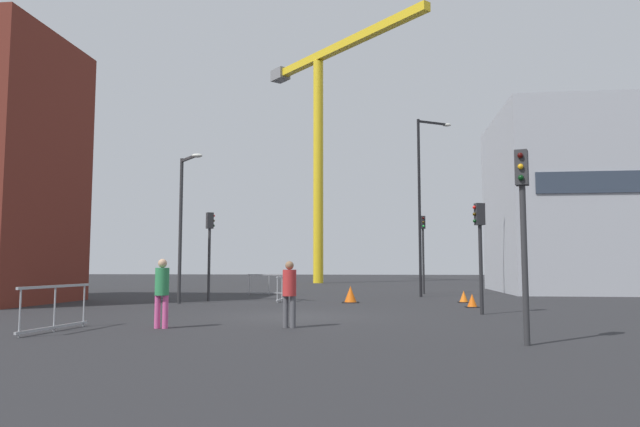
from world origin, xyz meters
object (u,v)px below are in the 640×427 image
streetlamp_tall (423,193)px  pedestrian_waiting (289,289)px  traffic_light_crosswalk (210,241)px  traffic_cone_on_verge (472,301)px  traffic_light_near (480,239)px  construction_crane (323,121)px  traffic_cone_striped (350,295)px  traffic_light_corner (523,213)px  streetlamp_short (183,215)px  traffic_cone_orange (464,297)px  pedestrian_walking (162,288)px  traffic_light_median (423,242)px

streetlamp_tall → pedestrian_waiting: bearing=-106.0°
traffic_light_crosswalk → traffic_cone_on_verge: 11.34m
streetlamp_tall → traffic_light_near: size_ratio=2.52×
construction_crane → traffic_cone_striped: 29.93m
traffic_light_corner → traffic_cone_striped: bearing=108.6°
streetlamp_short → traffic_cone_orange: streetlamp_short is taller
pedestrian_waiting → traffic_cone_on_verge: bearing=54.2°
pedestrian_waiting → traffic_cone_orange: 11.89m
streetlamp_short → traffic_light_near: 11.88m
construction_crane → traffic_light_corner: size_ratio=5.49×
traffic_light_near → traffic_light_corner: traffic_light_corner is taller
construction_crane → traffic_cone_striped: (4.07, -26.08, -14.11)m
streetlamp_short → pedestrian_walking: bearing=-72.9°
traffic_light_crosswalk → traffic_cone_striped: 6.59m
streetlamp_tall → traffic_light_median: 3.77m
traffic_light_near → traffic_light_median: 13.21m
traffic_light_median → pedestrian_waiting: traffic_light_median is taller
streetlamp_tall → traffic_cone_striped: streetlamp_tall is taller
streetlamp_short → traffic_light_crosswalk: streetlamp_short is taller
construction_crane → streetlamp_short: bearing=-95.5°
traffic_light_crosswalk → traffic_cone_on_verge: size_ratio=7.76×
traffic_cone_orange → traffic_cone_on_verge: 2.80m
pedestrian_walking → pedestrian_waiting: 3.15m
construction_crane → streetlamp_short: (-2.65, -27.58, -10.83)m
construction_crane → streetlamp_tall: construction_crane is taller
traffic_cone_striped → traffic_cone_on_verge: size_ratio=1.39×
construction_crane → streetlamp_tall: 24.23m
traffic_cone_orange → traffic_cone_on_verge: size_ratio=0.99×
streetlamp_tall → traffic_cone_orange: 6.70m
traffic_light_crosswalk → pedestrian_waiting: size_ratio=2.34×
traffic_light_crosswalk → pedestrian_waiting: 11.58m
construction_crane → traffic_light_corner: construction_crane is taller
traffic_light_median → traffic_cone_orange: bearing=-80.7°
traffic_cone_striped → pedestrian_waiting: bearing=-95.2°
traffic_light_crosswalk → traffic_cone_on_verge: bearing=-13.0°
streetlamp_short → pedestrian_walking: size_ratio=3.50×
traffic_light_median → pedestrian_waiting: (-4.40, -17.75, -1.88)m
traffic_cone_orange → streetlamp_short: bearing=-169.4°
traffic_cone_on_verge → streetlamp_tall: bearing=100.2°
traffic_light_median → pedestrian_walking: traffic_light_median is taller
streetlamp_tall → traffic_cone_orange: bearing=-72.8°
traffic_light_near → streetlamp_short: bearing=161.5°
traffic_light_near → traffic_light_median: bearing=94.3°
traffic_light_near → traffic_cone_orange: 6.28m
traffic_light_near → construction_crane: bearing=105.3°
traffic_cone_on_verge → pedestrian_walking: bearing=-136.6°
traffic_light_median → construction_crane: bearing=112.6°
traffic_light_near → traffic_cone_orange: bearing=88.0°
streetlamp_tall → traffic_light_near: streetlamp_tall is taller
streetlamp_tall → pedestrian_waiting: (-4.25, -14.79, -4.21)m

